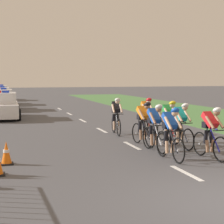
# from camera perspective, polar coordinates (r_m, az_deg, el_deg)

# --- Properties ---
(grass_verge) EXTENTS (7.00, 60.00, 0.01)m
(grass_verge) POSITION_cam_1_polar(r_m,az_deg,el_deg) (23.76, 15.08, -0.70)
(grass_verge) COLOR #4C7F42
(grass_verge) RESTS_ON ground
(lane_markings_centre) EXTENTS (0.14, 25.60, 0.01)m
(lane_markings_centre) POSITION_cam_1_polar(r_m,az_deg,el_deg) (17.27, -1.51, -2.70)
(lane_markings_centre) COLOR white
(lane_markings_centre) RESTS_ON ground
(cyclist_lead) EXTENTS (0.43, 1.72, 1.56)m
(cyclist_lead) POSITION_cam_1_polar(r_m,az_deg,el_deg) (11.18, 8.58, -3.05)
(cyclist_lead) COLOR black
(cyclist_lead) RESTS_ON ground
(cyclist_second) EXTENTS (0.45, 1.72, 1.56)m
(cyclist_second) POSITION_cam_1_polar(r_m,az_deg,el_deg) (11.57, 14.32, -2.87)
(cyclist_second) COLOR black
(cyclist_second) RESTS_ON ground
(cyclist_third) EXTENTS (0.44, 1.72, 1.56)m
(cyclist_third) POSITION_cam_1_polar(r_m,az_deg,el_deg) (12.42, 6.31, -2.20)
(cyclist_third) COLOR black
(cyclist_third) RESTS_ON ground
(cyclist_fourth) EXTENTS (0.44, 1.72, 1.56)m
(cyclist_fourth) POSITION_cam_1_polar(r_m,az_deg,el_deg) (13.09, 10.07, -1.86)
(cyclist_fourth) COLOR black
(cyclist_fourth) RESTS_ON ground
(cyclist_fifth) EXTENTS (0.45, 1.72, 1.56)m
(cyclist_fifth) POSITION_cam_1_polar(r_m,az_deg,el_deg) (13.45, 4.67, -1.61)
(cyclist_fifth) COLOR black
(cyclist_fifth) RESTS_ON ground
(cyclist_sixth) EXTENTS (0.44, 1.72, 1.56)m
(cyclist_sixth) POSITION_cam_1_polar(r_m,az_deg,el_deg) (14.18, 8.32, -1.30)
(cyclist_sixth) COLOR black
(cyclist_sixth) RESTS_ON ground
(cyclist_seventh) EXTENTS (0.45, 1.72, 1.56)m
(cyclist_seventh) POSITION_cam_1_polar(r_m,az_deg,el_deg) (15.94, 0.63, -0.52)
(cyclist_seventh) COLOR black
(cyclist_seventh) RESTS_ON ground
(cyclist_eighth) EXTENTS (0.42, 1.72, 1.56)m
(cyclist_eighth) POSITION_cam_1_polar(r_m,az_deg,el_deg) (16.08, 5.07, -0.49)
(cyclist_eighth) COLOR black
(cyclist_eighth) RESTS_ON ground
(police_car_nearest) EXTENTS (2.09, 4.45, 1.59)m
(police_car_nearest) POSITION_cam_1_polar(r_m,az_deg,el_deg) (22.93, -15.88, 0.77)
(police_car_nearest) COLOR silver
(police_car_nearest) RESTS_ON ground
(police_car_second) EXTENTS (2.07, 4.44, 1.59)m
(police_car_second) POSITION_cam_1_polar(r_m,az_deg,el_deg) (28.80, -16.05, 1.63)
(police_car_second) COLOR silver
(police_car_second) RESTS_ON ground
(police_car_third) EXTENTS (2.20, 4.50, 1.59)m
(police_car_third) POSITION_cam_1_polar(r_m,az_deg,el_deg) (34.31, -16.15, 2.18)
(police_car_third) COLOR white
(police_car_third) RESTS_ON ground
(traffic_cone_far) EXTENTS (0.36, 0.36, 0.64)m
(traffic_cone_far) POSITION_cam_1_polar(r_m,az_deg,el_deg) (10.96, -15.28, -5.86)
(traffic_cone_far) COLOR black
(traffic_cone_far) RESTS_ON ground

